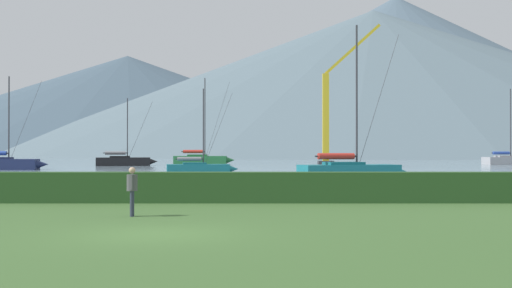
# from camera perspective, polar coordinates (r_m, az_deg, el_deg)

# --- Properties ---
(ground_plane) EXTENTS (1000.00, 1000.00, 0.00)m
(ground_plane) POSITION_cam_1_polar(r_m,az_deg,el_deg) (18.61, -8.25, -7.35)
(ground_plane) COLOR #3D602D
(harbor_water) EXTENTS (320.00, 246.00, 0.00)m
(harbor_water) POSITION_cam_1_polar(r_m,az_deg,el_deg) (155.32, -1.00, -1.29)
(harbor_water) COLOR gray
(harbor_water) RESTS_ON ground_plane
(hedge_line) EXTENTS (80.00, 1.20, 1.28)m
(hedge_line) POSITION_cam_1_polar(r_m,az_deg,el_deg) (29.45, -5.18, -3.56)
(hedge_line) COLOR #284C23
(hedge_line) RESTS_ON ground_plane
(sailboat_slip_1) EXTENTS (6.70, 2.80, 7.83)m
(sailboat_slip_1) POSITION_cam_1_polar(r_m,az_deg,el_deg) (63.62, -4.74, -1.98)
(sailboat_slip_1) COLOR #19707A
(sailboat_slip_1) RESTS_ON harbor_water
(sailboat_slip_3) EXTENTS (9.25, 2.77, 13.19)m
(sailboat_slip_3) POSITION_cam_1_polar(r_m,az_deg,el_deg) (106.00, -4.56, -1.25)
(sailboat_slip_3) COLOR #236B38
(sailboat_slip_3) RESTS_ON harbor_water
(sailboat_slip_4) EXTENTS (8.41, 4.02, 11.35)m
(sailboat_slip_4) POSITION_cam_1_polar(r_m,az_deg,el_deg) (110.22, 19.97, -1.24)
(sailboat_slip_4) COLOR #9E9EA3
(sailboat_slip_4) RESTS_ON harbor_water
(sailboat_slip_7) EXTENTS (8.60, 4.11, 9.34)m
(sailboat_slip_7) POSITION_cam_1_polar(r_m,az_deg,el_deg) (97.08, -10.87, -1.37)
(sailboat_slip_7) COLOR black
(sailboat_slip_7) RESTS_ON harbor_water
(sailboat_slip_9) EXTENTS (8.49, 4.36, 11.32)m
(sailboat_slip_9) POSITION_cam_1_polar(r_m,az_deg,el_deg) (50.73, 7.74, -2.19)
(sailboat_slip_9) COLOR #19707A
(sailboat_slip_9) RESTS_ON harbor_water
(sailboat_slip_10) EXTENTS (8.83, 3.18, 10.36)m
(sailboat_slip_10) POSITION_cam_1_polar(r_m,az_deg,el_deg) (81.60, -20.06, -1.50)
(sailboat_slip_10) COLOR navy
(sailboat_slip_10) RESTS_ON harbor_water
(person_standing_walker) EXTENTS (0.36, 0.56, 1.65)m
(person_standing_walker) POSITION_cam_1_polar(r_m,az_deg,el_deg) (23.55, -10.18, -3.52)
(person_standing_walker) COLOR #2D3347
(person_standing_walker) RESTS_ON ground_plane
(dock_crane) EXTENTS (8.09, 2.00, 18.49)m
(dock_crane) POSITION_cam_1_polar(r_m,az_deg,el_deg) (89.74, 5.96, 1.74)
(dock_crane) COLOR #333338
(dock_crane) RESTS_ON ground_plane
(distant_hill_west_ridge) EXTENTS (286.96, 286.96, 80.80)m
(distant_hill_west_ridge) POSITION_cam_1_polar(r_m,az_deg,el_deg) (363.97, 11.43, 5.56)
(distant_hill_west_ridge) COLOR #4C6070
(distant_hill_west_ridge) RESTS_ON ground_plane
(distant_hill_central_peak) EXTENTS (328.32, 328.32, 65.15)m
(distant_hill_central_peak) POSITION_cam_1_polar(r_m,az_deg,el_deg) (317.68, 9.61, 5.02)
(distant_hill_central_peak) COLOR slate
(distant_hill_central_peak) RESTS_ON ground_plane
(distant_hill_east_ridge) EXTENTS (289.97, 289.97, 52.48)m
(distant_hill_east_ridge) POSITION_cam_1_polar(r_m,az_deg,el_deg) (377.37, -10.57, 3.19)
(distant_hill_east_ridge) COLOR #425666
(distant_hill_east_ridge) RESTS_ON ground_plane
(distant_hill_far_shoulder) EXTENTS (331.49, 331.49, 41.94)m
(distant_hill_far_shoulder) POSITION_cam_1_polar(r_m,az_deg,el_deg) (358.78, 11.58, 2.54)
(distant_hill_far_shoulder) COLOR slate
(distant_hill_far_shoulder) RESTS_ON ground_plane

